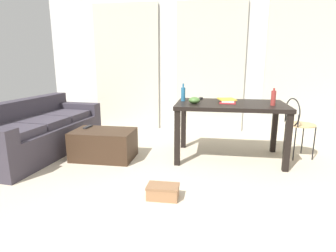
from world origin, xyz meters
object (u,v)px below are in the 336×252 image
at_px(couch, 37,133).
at_px(bottle_near, 273,98).
at_px(coffee_table, 104,144).
at_px(wire_chair, 296,120).
at_px(bowl, 194,100).
at_px(bottle_far, 183,94).
at_px(tv_remote_on_table, 200,99).
at_px(craft_table, 230,110).
at_px(shoebox, 163,192).
at_px(tv_remote_primary, 88,127).
at_px(book_stack, 227,101).

distance_m(couch, bottle_near, 3.26).
relative_size(couch, coffee_table, 2.63).
distance_m(wire_chair, bowl, 1.42).
xyz_separation_m(bottle_far, tv_remote_on_table, (0.22, 0.19, -0.09)).
relative_size(craft_table, shoebox, 4.62).
bearing_deg(bowl, tv_remote_primary, -178.74).
bearing_deg(coffee_table, couch, 175.45).
bearing_deg(bottle_near, tv_remote_on_table, 156.22).
height_order(bottle_far, book_stack, bottle_far).
bearing_deg(bottle_far, wire_chair, 3.29).
distance_m(book_stack, shoebox, 1.64).
xyz_separation_m(bottle_near, bowl, (-0.97, -0.01, -0.05)).
bearing_deg(craft_table, coffee_table, -170.26).
relative_size(book_stack, tv_remote_on_table, 1.80).
height_order(bottle_near, tv_remote_primary, bottle_near).
distance_m(bowl, tv_remote_primary, 1.53).
bearing_deg(coffee_table, tv_remote_on_table, 24.20).
xyz_separation_m(wire_chair, bowl, (-1.36, -0.31, 0.29)).
xyz_separation_m(craft_table, tv_remote_on_table, (-0.42, 0.28, 0.11)).
distance_m(coffee_table, bowl, 1.36).
bearing_deg(bottle_near, craft_table, 165.86).
relative_size(couch, craft_table, 1.50).
relative_size(craft_table, bottle_near, 6.60).
bearing_deg(tv_remote_on_table, craft_table, -24.15).
relative_size(couch, shoebox, 6.93).
height_order(craft_table, bowl, bowl).
bearing_deg(wire_chair, craft_table, -168.88).
bearing_deg(tv_remote_primary, bottle_near, 7.26).
xyz_separation_m(craft_table, book_stack, (-0.04, 0.04, 0.12)).
relative_size(coffee_table, tv_remote_on_table, 4.62).
distance_m(tv_remote_primary, shoebox, 1.72).
distance_m(bottle_near, tv_remote_on_table, 1.01).
height_order(tv_remote_primary, shoebox, tv_remote_primary).
height_order(craft_table, bottle_near, bottle_near).
height_order(wire_chair, tv_remote_primary, wire_chair).
distance_m(book_stack, tv_remote_on_table, 0.44).
relative_size(bottle_near, tv_remote_primary, 1.21).
bearing_deg(book_stack, shoebox, -115.60).
bearing_deg(bottle_near, coffee_table, -175.80).
xyz_separation_m(couch, bowl, (2.23, 0.07, 0.51)).
bearing_deg(shoebox, craft_table, 62.18).
distance_m(wire_chair, book_stack, 0.98).
bearing_deg(tv_remote_primary, tv_remote_on_table, 22.55).
xyz_separation_m(bottle_far, shoebox, (-0.04, -1.38, -0.79)).
height_order(bottle_far, shoebox, bottle_far).
height_order(couch, book_stack, book_stack).
distance_m(bottle_near, bowl, 0.98).
height_order(wire_chair, tv_remote_on_table, wire_chair).
distance_m(tv_remote_on_table, tv_remote_primary, 1.63).
xyz_separation_m(couch, bottle_far, (2.06, 0.29, 0.56)).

